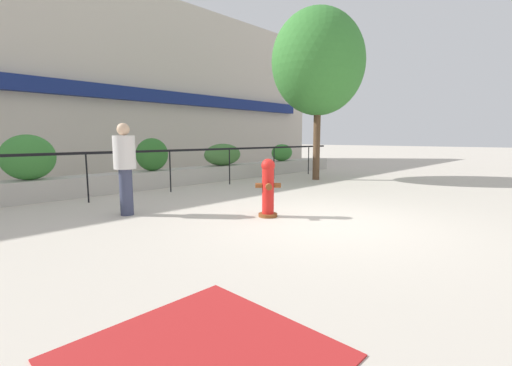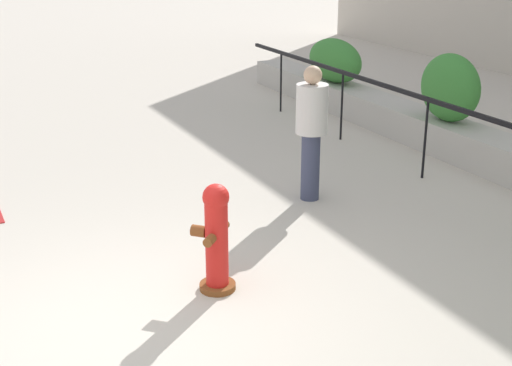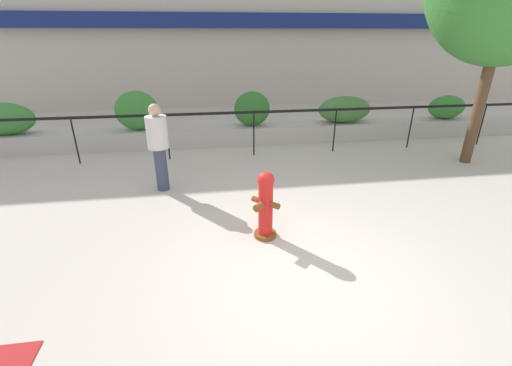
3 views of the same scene
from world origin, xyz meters
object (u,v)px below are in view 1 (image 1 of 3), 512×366
Objects in this scene: street_tree at (318,63)px; fire_hydrant at (268,187)px; hedge_bush_4 at (282,153)px; hedge_bush_1 at (28,157)px; pedestrian at (125,163)px; hedge_bush_3 at (223,155)px; hedge_bush_2 at (152,155)px.

fire_hydrant is at bearing -154.51° from street_tree.
hedge_bush_4 is 1.08× the size of fire_hydrant.
hedge_bush_1 is 3.06m from pedestrian.
hedge_bush_3 is 0.27× the size of street_tree.
hedge_bush_1 is at bearing 163.72° from street_tree.
pedestrian reaches higher than hedge_bush_1.
hedge_bush_1 is 0.20× the size of street_tree.
hedge_bush_2 reaches higher than fire_hydrant.
street_tree is 7.82m from pedestrian.
hedge_bush_3 is 4.51m from street_tree.
hedge_bush_3 is 5.91m from fire_hydrant.
hedge_bush_4 is 4.04m from street_tree.
pedestrian reaches higher than hedge_bush_2.
hedge_bush_1 is 3.10m from hedge_bush_2.
hedge_bush_1 is at bearing 180.00° from hedge_bush_3.
hedge_bush_3 is 3.25m from hedge_bush_4.
hedge_bush_4 is (9.07, 0.00, -0.17)m from hedge_bush_1.
hedge_bush_3 is at bearing 0.00° from hedge_bush_2.
street_tree is (2.27, -2.36, 3.10)m from hedge_bush_3.
hedge_bush_2 reaches higher than hedge_bush_3.
pedestrian is (-4.94, -2.93, 0.11)m from hedge_bush_3.
street_tree reaches higher than hedge_bush_1.
pedestrian reaches higher than hedge_bush_4.
hedge_bush_3 is (2.72, 0.00, -0.10)m from hedge_bush_2.
fire_hydrant is (-3.19, -4.96, -0.33)m from hedge_bush_3.
street_tree is at bearing 4.53° from pedestrian.
street_tree is at bearing 25.49° from fire_hydrant.
hedge_bush_1 reaches higher than fire_hydrant.
street_tree is (5.46, 2.60, 3.43)m from fire_hydrant.
hedge_bush_1 is 1.06× the size of fire_hydrant.
hedge_bush_2 reaches higher than hedge_bush_4.
hedge_bush_1 is 0.99× the size of hedge_bush_4.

